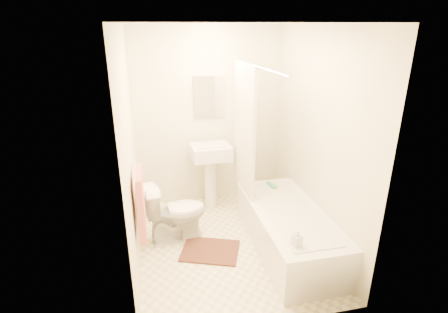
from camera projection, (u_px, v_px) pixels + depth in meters
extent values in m
plane|color=beige|center=(229.00, 244.00, 4.05)|extent=(2.40, 2.40, 0.00)
plane|color=white|center=(230.00, 23.00, 3.20)|extent=(2.40, 2.40, 0.00)
cube|color=beige|center=(209.00, 118.00, 4.72)|extent=(2.00, 0.02, 2.40)
cube|color=beige|center=(130.00, 154.00, 3.42)|extent=(0.02, 2.40, 2.40)
cube|color=beige|center=(318.00, 140.00, 3.82)|extent=(0.02, 2.40, 2.40)
cube|color=white|center=(209.00, 97.00, 4.59)|extent=(0.40, 0.03, 0.55)
cylinder|color=silver|center=(256.00, 66.00, 3.49)|extent=(0.03, 1.70, 0.03)
cube|color=silver|center=(244.00, 130.00, 4.13)|extent=(0.04, 0.80, 1.55)
cylinder|color=silver|center=(135.00, 173.00, 3.23)|extent=(0.02, 0.60, 0.02)
cube|color=#CC7266|center=(141.00, 203.00, 3.35)|extent=(0.06, 0.45, 0.66)
cylinder|color=white|center=(142.00, 194.00, 3.72)|extent=(0.11, 0.12, 0.12)
imported|color=white|center=(176.00, 212.00, 4.05)|extent=(0.75, 0.49, 0.69)
cube|color=#50241A|center=(210.00, 251.00, 3.92)|extent=(0.75, 0.66, 0.02)
imported|color=white|center=(297.00, 238.00, 3.19)|extent=(0.10, 0.10, 0.17)
cube|color=#3CA65A|center=(272.00, 185.00, 4.40)|extent=(0.08, 0.19, 0.04)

